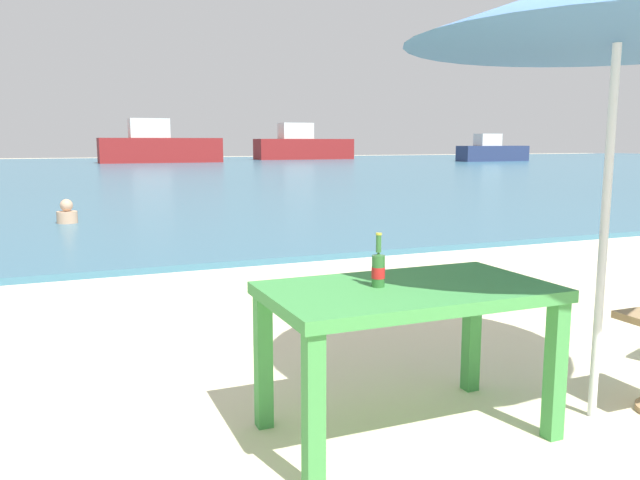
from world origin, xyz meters
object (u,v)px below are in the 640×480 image
at_px(picnic_table_green, 408,308).
at_px(swimmer_person, 67,214).
at_px(boat_fishing_trawler, 159,147).
at_px(boat_sailboat, 492,151).
at_px(patio_umbrella, 620,5).
at_px(boat_tanker, 303,146).
at_px(beer_bottle_amber, 378,268).

height_order(picnic_table_green, swimmer_person, picnic_table_green).
xyz_separation_m(boat_fishing_trawler, boat_sailboat, (22.25, -6.01, -0.34)).
bearing_deg(patio_umbrella, boat_sailboat, 53.01).
bearing_deg(swimmer_person, boat_sailboat, 41.79).
height_order(boat_fishing_trawler, boat_tanker, boat_fishing_trawler).
bearing_deg(boat_tanker, boat_fishing_trawler, -162.10).
relative_size(picnic_table_green, boat_sailboat, 0.27).
height_order(patio_umbrella, boat_sailboat, patio_umbrella).
height_order(picnic_table_green, patio_umbrella, patio_umbrella).
relative_size(swimmer_person, boat_fishing_trawler, 0.05).
xyz_separation_m(swimmer_person, boat_tanker, (18.04, 35.36, 0.85)).
distance_m(swimmer_person, boat_fishing_trawler, 32.25).
xyz_separation_m(patio_umbrella, boat_fishing_trawler, (3.96, 40.81, -1.01)).
relative_size(beer_bottle_amber, boat_sailboat, 0.05).
relative_size(patio_umbrella, boat_fishing_trawler, 0.29).
relative_size(picnic_table_green, beer_bottle_amber, 5.28).
xyz_separation_m(patio_umbrella, boat_tanker, (15.62, 44.57, -1.03)).
height_order(patio_umbrella, boat_fishing_trawler, boat_fishing_trawler).
bearing_deg(beer_bottle_amber, boat_fishing_trawler, 82.79).
bearing_deg(swimmer_person, picnic_table_green, -81.17).
bearing_deg(boat_fishing_trawler, picnic_table_green, -97.01).
height_order(beer_bottle_amber, boat_fishing_trawler, boat_fishing_trawler).
bearing_deg(boat_sailboat, boat_fishing_trawler, 164.89).
bearing_deg(beer_bottle_amber, swimmer_person, 97.97).
distance_m(picnic_table_green, beer_bottle_amber, 0.25).
bearing_deg(boat_fishing_trawler, boat_tanker, 17.90).
xyz_separation_m(beer_bottle_amber, boat_tanker, (16.79, 44.31, 0.24)).
xyz_separation_m(beer_bottle_amber, boat_fishing_trawler, (5.13, 40.54, 0.26)).
bearing_deg(patio_umbrella, beer_bottle_amber, 167.30).
relative_size(patio_umbrella, boat_tanker, 0.30).
bearing_deg(boat_fishing_trawler, patio_umbrella, -95.55).
distance_m(picnic_table_green, patio_umbrella, 1.80).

